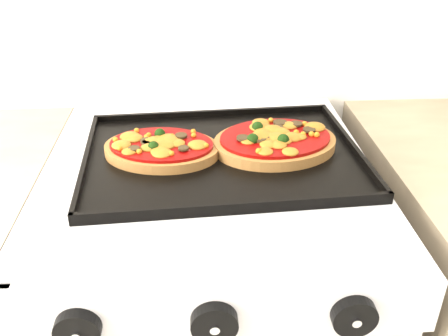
{
  "coord_description": "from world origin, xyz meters",
  "views": [
    {
      "loc": [
        -0.06,
        0.91,
        1.35
      ],
      "look_at": [
        -0.01,
        1.66,
        0.92
      ],
      "focal_mm": 40.0,
      "sensor_mm": 36.0,
      "label": 1
    }
  ],
  "objects": [
    {
      "name": "knob_left",
      "position": [
        -0.21,
        1.37,
        0.85
      ],
      "size": [
        0.06,
        0.02,
        0.06
      ],
      "primitive_type": "cylinder",
      "rotation": [
        1.57,
        0.0,
        0.0
      ],
      "color": "black",
      "rests_on": "control_panel"
    },
    {
      "name": "knob_right",
      "position": [
        0.14,
        1.37,
        0.85
      ],
      "size": [
        0.06,
        0.02,
        0.06
      ],
      "primitive_type": "cylinder",
      "rotation": [
        1.57,
        0.0,
        0.0
      ],
      "color": "black",
      "rests_on": "control_panel"
    },
    {
      "name": "pizza_left",
      "position": [
        -0.12,
        1.72,
        0.94
      ],
      "size": [
        0.23,
        0.18,
        0.03
      ],
      "primitive_type": null,
      "rotation": [
        0.0,
        0.0,
        -0.18
      ],
      "color": "#A16C37",
      "rests_on": "baking_tray"
    },
    {
      "name": "pizza_right",
      "position": [
        0.09,
        1.73,
        0.94
      ],
      "size": [
        0.25,
        0.21,
        0.03
      ],
      "primitive_type": null,
      "rotation": [
        0.0,
        0.0,
        0.16
      ],
      "color": "#A16C37",
      "rests_on": "baking_tray"
    },
    {
      "name": "knob_center",
      "position": [
        -0.04,
        1.37,
        0.85
      ],
      "size": [
        0.06,
        0.02,
        0.06
      ],
      "primitive_type": "cylinder",
      "rotation": [
        1.57,
        0.0,
        0.0
      ],
      "color": "black",
      "rests_on": "control_panel"
    },
    {
      "name": "control_panel",
      "position": [
        -0.04,
        1.39,
        0.85
      ],
      "size": [
        0.6,
        0.02,
        0.09
      ],
      "primitive_type": "cube",
      "color": "white",
      "rests_on": "stove"
    },
    {
      "name": "baking_tray",
      "position": [
        -0.01,
        1.71,
        0.92
      ],
      "size": [
        0.51,
        0.39,
        0.02
      ],
      "primitive_type": "cube",
      "rotation": [
        0.0,
        0.0,
        0.06
      ],
      "color": "black",
      "rests_on": "stove"
    }
  ]
}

